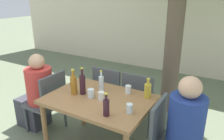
{
  "coord_description": "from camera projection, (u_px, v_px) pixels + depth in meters",
  "views": [
    {
      "loc": [
        1.26,
        -1.88,
        1.87
      ],
      "look_at": [
        0.0,
        0.3,
        0.98
      ],
      "focal_mm": 35.0,
      "sensor_mm": 36.0,
      "label": 1
    }
  ],
  "objects": [
    {
      "name": "patio_chair_0",
      "position": [
        49.0,
        100.0,
        2.98
      ],
      "size": [
        0.44,
        0.44,
        0.88
      ],
      "rotation": [
        0.0,
        0.0,
        -1.57
      ],
      "color": "#474C51",
      "rests_on": "ground_plane"
    },
    {
      "name": "patio_chair_3",
      "position": [
        140.0,
        99.0,
        3.01
      ],
      "size": [
        0.44,
        0.44,
        0.88
      ],
      "rotation": [
        0.0,
        0.0,
        3.14
      ],
      "color": "#474C51",
      "rests_on": "ground_plane"
    },
    {
      "name": "drinking_glass_0",
      "position": [
        101.0,
        96.0,
        2.44
      ],
      "size": [
        0.07,
        0.07,
        0.1
      ],
      "color": "silver",
      "rests_on": "dining_table_front"
    },
    {
      "name": "patio_chair_2",
      "position": [
        110.0,
        92.0,
        3.23
      ],
      "size": [
        0.44,
        0.44,
        0.88
      ],
      "rotation": [
        0.0,
        0.0,
        3.14
      ],
      "color": "#474C51",
      "rests_on": "ground_plane"
    },
    {
      "name": "wine_bottle_3",
      "position": [
        106.0,
        107.0,
        2.11
      ],
      "size": [
        0.06,
        0.06,
        0.24
      ],
      "color": "#331923",
      "rests_on": "dining_table_front"
    },
    {
      "name": "oil_cruet_1",
      "position": [
        148.0,
        90.0,
        2.49
      ],
      "size": [
        0.08,
        0.08,
        0.23
      ],
      "color": "gold",
      "rests_on": "dining_table_front"
    },
    {
      "name": "drinking_glass_2",
      "position": [
        128.0,
        89.0,
        2.61
      ],
      "size": [
        0.07,
        0.07,
        0.1
      ],
      "color": "white",
      "rests_on": "dining_table_front"
    },
    {
      "name": "patio_chair_1",
      "position": [
        168.0,
        138.0,
        2.19
      ],
      "size": [
        0.44,
        0.44,
        0.88
      ],
      "rotation": [
        0.0,
        0.0,
        1.57
      ],
      "color": "#474C51",
      "rests_on": "ground_plane"
    },
    {
      "name": "dining_table_front",
      "position": [
        99.0,
        105.0,
        2.54
      ],
      "size": [
        1.19,
        0.85,
        0.73
      ],
      "color": "#996B42",
      "rests_on": "ground_plane"
    },
    {
      "name": "drinking_glass_3",
      "position": [
        91.0,
        93.0,
        2.5
      ],
      "size": [
        0.08,
        0.08,
        0.1
      ],
      "color": "silver",
      "rests_on": "dining_table_front"
    },
    {
      "name": "person_seated_0",
      "position": [
        37.0,
        96.0,
        3.09
      ],
      "size": [
        0.58,
        0.36,
        1.12
      ],
      "rotation": [
        0.0,
        0.0,
        -1.57
      ],
      "color": "#383842",
      "rests_on": "ground_plane"
    },
    {
      "name": "wine_bottle_4",
      "position": [
        82.0,
        84.0,
        2.57
      ],
      "size": [
        0.07,
        0.07,
        0.33
      ],
      "color": "#331923",
      "rests_on": "dining_table_front"
    },
    {
      "name": "cafe_building_wall",
      "position": [
        179.0,
        15.0,
        5.06
      ],
      "size": [
        10.0,
        0.08,
        2.8
      ],
      "color": "beige",
      "rests_on": "ground_plane"
    },
    {
      "name": "drinking_glass_1",
      "position": [
        130.0,
        108.0,
        2.18
      ],
      "size": [
        0.07,
        0.07,
        0.1
      ],
      "color": "silver",
      "rests_on": "dining_table_front"
    },
    {
      "name": "amber_bottle_2",
      "position": [
        74.0,
        85.0,
        2.57
      ],
      "size": [
        0.08,
        0.08,
        0.31
      ],
      "color": "#9E661E",
      "rests_on": "dining_table_front"
    },
    {
      "name": "water_bottle_0",
      "position": [
        101.0,
        83.0,
        2.66
      ],
      "size": [
        0.06,
        0.06,
        0.26
      ],
      "color": "silver",
      "rests_on": "dining_table_front"
    }
  ]
}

